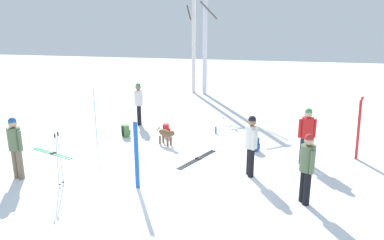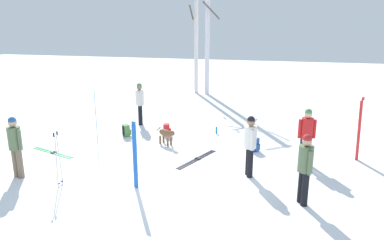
{
  "view_description": "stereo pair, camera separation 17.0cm",
  "coord_description": "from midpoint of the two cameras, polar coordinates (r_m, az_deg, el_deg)",
  "views": [
    {
      "loc": [
        2.55,
        -8.82,
        4.22
      ],
      "look_at": [
        0.03,
        2.56,
        1.0
      ],
      "focal_mm": 34.5,
      "sensor_mm": 36.0,
      "label": 1
    },
    {
      "loc": [
        2.72,
        -8.78,
        4.22
      ],
      "look_at": [
        0.03,
        2.56,
        1.0
      ],
      "focal_mm": 34.5,
      "sensor_mm": 36.0,
      "label": 2
    }
  ],
  "objects": [
    {
      "name": "ski_pair_planted_0",
      "position": [
        9.43,
        -9.08,
        -5.49
      ],
      "size": [
        0.13,
        0.06,
        1.78
      ],
      "color": "blue",
      "rests_on": "ground_plane"
    },
    {
      "name": "ski_pair_lying_1",
      "position": [
        11.48,
        0.42,
        -6.07
      ],
      "size": [
        0.9,
        1.85,
        0.05
      ],
      "color": "black",
      "rests_on": "ground_plane"
    },
    {
      "name": "dog",
      "position": [
        12.7,
        -4.41,
        -2.18
      ],
      "size": [
        0.79,
        0.51,
        0.57
      ],
      "color": "brown",
      "rests_on": "ground_plane"
    },
    {
      "name": "ski_pair_planted_2",
      "position": [
        12.24,
        24.0,
        -1.26
      ],
      "size": [
        0.18,
        0.18,
        1.99
      ],
      "color": "red",
      "rests_on": "ground_plane"
    },
    {
      "name": "birch_tree_0",
      "position": [
        21.31,
        -0.02,
        13.43
      ],
      "size": [
        1.33,
        1.45,
        6.81
      ],
      "color": "silver",
      "rests_on": "ground_plane"
    },
    {
      "name": "ski_pair_planted_1",
      "position": [
        13.05,
        -15.08,
        0.49
      ],
      "size": [
        0.11,
        0.19,
        1.96
      ],
      "color": "blue",
      "rests_on": "ground_plane"
    },
    {
      "name": "person_0",
      "position": [
        11.33,
        16.93,
        -1.87
      ],
      "size": [
        0.51,
        0.34,
        1.72
      ],
      "color": "#1E2338",
      "rests_on": "ground_plane"
    },
    {
      "name": "person_3",
      "position": [
        10.14,
        8.66,
        -3.38
      ],
      "size": [
        0.34,
        0.5,
        1.72
      ],
      "color": "black",
      "rests_on": "ground_plane"
    },
    {
      "name": "ski_pair_lying_0",
      "position": [
        12.83,
        -21.13,
        -4.8
      ],
      "size": [
        1.78,
        0.76,
        0.05
      ],
      "color": "green",
      "rests_on": "ground_plane"
    },
    {
      "name": "backpack_1",
      "position": [
        12.32,
        9.28,
        -3.75
      ],
      "size": [
        0.34,
        0.33,
        0.44
      ],
      "color": "#1E4C99",
      "rests_on": "ground_plane"
    },
    {
      "name": "person_4",
      "position": [
        8.92,
        16.83,
        -6.56
      ],
      "size": [
        0.34,
        0.48,
        1.72
      ],
      "color": "black",
      "rests_on": "ground_plane"
    },
    {
      "name": "backpack_2",
      "position": [
        13.82,
        -10.55,
        -1.68
      ],
      "size": [
        0.35,
        0.34,
        0.44
      ],
      "color": "#4C7F3F",
      "rests_on": "ground_plane"
    },
    {
      "name": "person_2",
      "position": [
        15.12,
        -8.57,
        2.9
      ],
      "size": [
        0.34,
        0.5,
        1.72
      ],
      "color": "black",
      "rests_on": "ground_plane"
    },
    {
      "name": "birch_tree_1",
      "position": [
        20.96,
        1.8,
        14.27
      ],
      "size": [
        1.36,
        1.2,
        7.33
      ],
      "color": "silver",
      "rests_on": "ground_plane"
    },
    {
      "name": "person_1",
      "position": [
        10.97,
        -26.07,
        -3.37
      ],
      "size": [
        0.51,
        0.34,
        1.72
      ],
      "color": "#72604C",
      "rests_on": "ground_plane"
    },
    {
      "name": "backpack_0",
      "position": [
        13.73,
        -4.32,
        -1.56
      ],
      "size": [
        0.33,
        0.31,
        0.44
      ],
      "color": "red",
      "rests_on": "ground_plane"
    },
    {
      "name": "water_bottle_0",
      "position": [
        14.02,
        3.35,
        -1.59
      ],
      "size": [
        0.07,
        0.07,
        0.25
      ],
      "color": "#1E72BF",
      "rests_on": "ground_plane"
    },
    {
      "name": "ground_plane",
      "position": [
        10.11,
        -3.86,
        -9.27
      ],
      "size": [
        60.0,
        60.0,
        0.0
      ],
      "primitive_type": "plane",
      "color": "white"
    },
    {
      "name": "ski_poles_0",
      "position": [
        10.09,
        -20.37,
        -5.53
      ],
      "size": [
        0.07,
        0.24,
        1.45
      ],
      "color": "#B2B2BC",
      "rests_on": "ground_plane"
    }
  ]
}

